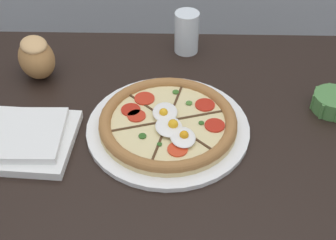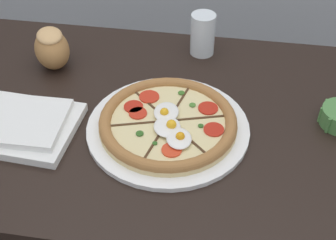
% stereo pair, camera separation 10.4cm
% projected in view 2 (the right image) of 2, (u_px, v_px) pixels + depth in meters
% --- Properties ---
extents(dining_table, '(1.50, 0.74, 0.75)m').
position_uv_depth(dining_table, '(163.00, 147.00, 1.17)').
color(dining_table, black).
rests_on(dining_table, ground_plane).
extents(pizza, '(0.37, 0.37, 0.05)m').
position_uv_depth(pizza, '(168.00, 124.00, 1.05)').
color(pizza, white).
rests_on(pizza, dining_table).
extents(napkin_folded, '(0.24, 0.21, 0.04)m').
position_uv_depth(napkin_folded, '(23.00, 125.00, 1.05)').
color(napkin_folded, white).
rests_on(napkin_folded, dining_table).
extents(bread_piece_near, '(0.14, 0.15, 0.11)m').
position_uv_depth(bread_piece_near, '(52.00, 48.00, 1.22)').
color(bread_piece_near, '#A3703D').
rests_on(bread_piece_near, dining_table).
extents(water_glass, '(0.07, 0.07, 0.12)m').
position_uv_depth(water_glass, '(203.00, 36.00, 1.27)').
color(water_glass, white).
rests_on(water_glass, dining_table).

